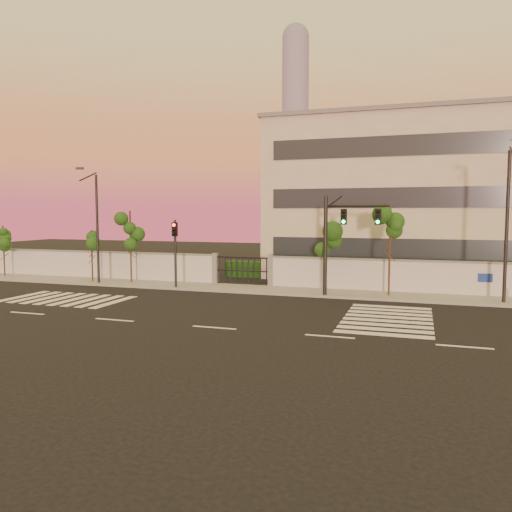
{
  "coord_description": "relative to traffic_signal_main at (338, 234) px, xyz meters",
  "views": [
    {
      "loc": [
        8.3,
        -19.54,
        4.91
      ],
      "look_at": [
        -0.07,
        6.0,
        2.62
      ],
      "focal_mm": 35.0,
      "sensor_mm": 36.0,
      "label": 1
    }
  ],
  "objects": [
    {
      "name": "ground",
      "position": [
        -3.86,
        -9.25,
        -3.74
      ],
      "size": [
        120.0,
        120.0,
        0.0
      ],
      "primitive_type": "plane",
      "color": "black",
      "rests_on": "ground"
    },
    {
      "name": "sidewalk",
      "position": [
        -3.86,
        1.25,
        -3.67
      ],
      "size": [
        60.0,
        3.0,
        0.15
      ],
      "primitive_type": "cube",
      "color": "gray",
      "rests_on": "ground"
    },
    {
      "name": "perimeter_wall",
      "position": [
        -3.76,
        2.75,
        -2.67
      ],
      "size": [
        60.0,
        0.36,
        2.2
      ],
      "color": "silver",
      "rests_on": "ground"
    },
    {
      "name": "hedge_row",
      "position": [
        -2.7,
        5.49,
        -2.93
      ],
      "size": [
        41.0,
        4.25,
        1.8
      ],
      "color": "#13330F",
      "rests_on": "ground"
    },
    {
      "name": "institutional_building",
      "position": [
        5.14,
        12.74,
        2.41
      ],
      "size": [
        24.4,
        12.4,
        12.25
      ],
      "color": "#BDB8A0",
      "rests_on": "ground"
    },
    {
      "name": "distant_skyscraper",
      "position": [
        -68.86,
        270.75,
        58.24
      ],
      "size": [
        16.0,
        16.0,
        118.0
      ],
      "color": "gray",
      "rests_on": "ground"
    },
    {
      "name": "road_markings",
      "position": [
        -5.44,
        -5.49,
        -3.73
      ],
      "size": [
        57.0,
        7.62,
        0.02
      ],
      "color": "silver",
      "rests_on": "ground"
    },
    {
      "name": "street_tree_a",
      "position": [
        -25.86,
        1.45,
        -0.81
      ],
      "size": [
        1.31,
        1.04,
        3.99
      ],
      "color": "#382314",
      "rests_on": "ground"
    },
    {
      "name": "street_tree_b",
      "position": [
        -17.47,
        0.91,
        -0.98
      ],
      "size": [
        1.34,
        1.06,
        3.75
      ],
      "color": "#382314",
      "rests_on": "ground"
    },
    {
      "name": "street_tree_c",
      "position": [
        -14.6,
        1.37,
        0.02
      ],
      "size": [
        1.44,
        1.15,
        5.12
      ],
      "color": "#382314",
      "rests_on": "ground"
    },
    {
      "name": "street_tree_d",
      "position": [
        -0.95,
        1.31,
        -0.36
      ],
      "size": [
        1.56,
        1.24,
        4.6
      ],
      "color": "#382314",
      "rests_on": "ground"
    },
    {
      "name": "street_tree_e",
      "position": [
        2.85,
        1.07,
        0.19
      ],
      "size": [
        1.48,
        1.18,
        5.35
      ],
      "color": "#382314",
      "rests_on": "ground"
    },
    {
      "name": "traffic_signal_main",
      "position": [
        0.0,
        0.0,
        0.0
      ],
      "size": [
        3.71,
        0.97,
        5.92
      ],
      "rotation": [
        0.0,
        0.0,
        -0.23
      ],
      "color": "black",
      "rests_on": "ground"
    },
    {
      "name": "traffic_signal_secondary",
      "position": [
        -10.5,
        0.04,
        -0.89
      ],
      "size": [
        0.35,
        0.34,
        4.5
      ],
      "rotation": [
        0.0,
        0.0,
        0.3
      ],
      "color": "black",
      "rests_on": "ground"
    },
    {
      "name": "streetlight_west",
      "position": [
        -16.57,
        0.16,
        0.53
      ],
      "size": [
        0.47,
        1.9,
        7.9
      ],
      "color": "black",
      "rests_on": "ground"
    },
    {
      "name": "streetlight_east",
      "position": [
        8.86,
        0.43,
        0.92
      ],
      "size": [
        0.51,
        2.07,
        8.62
      ],
      "color": "black",
      "rests_on": "ground"
    }
  ]
}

